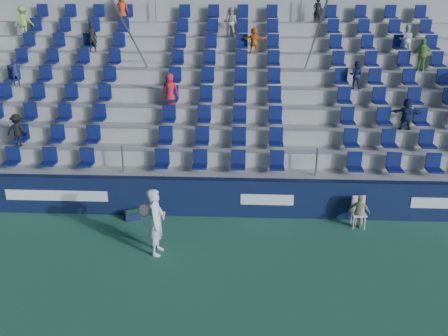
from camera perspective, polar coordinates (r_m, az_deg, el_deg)
name	(u,v)px	position (r m, az deg, el deg)	size (l,w,h in m)	color
ground	(211,270)	(12.88, -1.52, -11.57)	(70.00, 70.00, 0.00)	#2E6D50
sponsor_wall	(218,197)	(15.36, -0.67, -3.36)	(24.00, 0.32, 1.20)	#101A3D
grandstand	(225,108)	(19.68, 0.17, 6.85)	(24.00, 8.17, 6.63)	#A6A6A1
tennis_player	(156,222)	(13.27, -7.77, -6.10)	(0.69, 0.70, 1.85)	silver
line_judge_chair	(358,209)	(15.28, 15.10, -4.58)	(0.44, 0.45, 0.92)	white
line_judge	(359,212)	(15.16, 15.20, -4.85)	(0.60, 0.25, 1.03)	tan
ball_bin	(133,215)	(15.56, -10.41, -5.25)	(0.55, 0.47, 0.26)	#10173D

